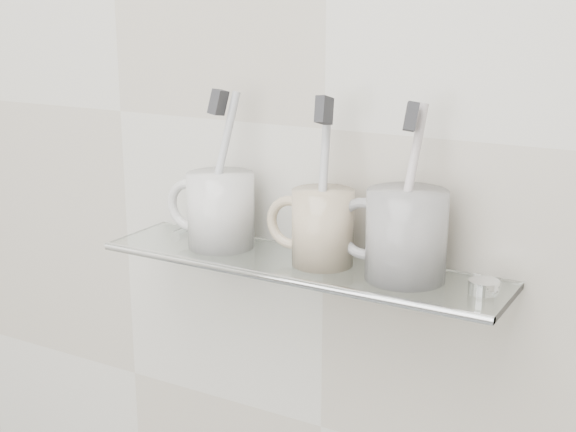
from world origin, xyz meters
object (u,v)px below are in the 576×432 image
Objects in this scene: shelf_glass at (299,265)px; mug_center at (323,227)px; mug_right at (406,235)px; mug_left at (221,210)px.

shelf_glass is 5.60× the size of mug_center.
shelf_glass is 0.14m from mug_right.
mug_center is at bearing -8.91° from mug_left.
shelf_glass is 5.34× the size of mug_left.
mug_right reaches higher than mug_center.
mug_center is 0.10m from mug_right.
mug_right reaches higher than shelf_glass.
mug_center is (0.14, 0.00, -0.00)m from mug_left.
shelf_glass is at bearing -148.98° from mug_center.
mug_center is at bearing -159.90° from mug_right.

